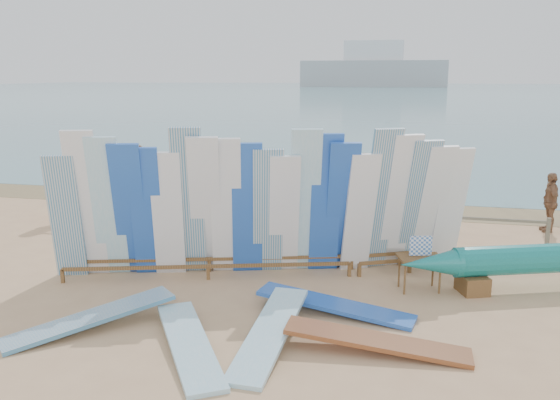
% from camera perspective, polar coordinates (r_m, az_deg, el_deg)
% --- Properties ---
extents(ground, '(160.00, 160.00, 0.00)m').
position_cam_1_polar(ground, '(11.72, -3.22, -7.81)').
color(ground, tan).
rests_on(ground, ground).
extents(ocean, '(320.00, 240.00, 0.02)m').
position_cam_1_polar(ocean, '(138.65, 12.19, 10.14)').
color(ocean, teal).
rests_on(ocean, ground).
extents(wet_sand_strip, '(40.00, 2.60, 0.01)m').
position_cam_1_polar(wet_sand_strip, '(18.47, 3.12, -0.41)').
color(wet_sand_strip, olive).
rests_on(wet_sand_strip, ground).
extents(distant_ship, '(45.00, 8.00, 14.00)m').
position_cam_1_polar(distant_ship, '(191.16, 8.97, 12.30)').
color(distant_ship, '#999EA3').
rests_on(distant_ship, ocean).
extents(fence, '(12.08, 0.08, 0.90)m').
position_cam_1_polar(fence, '(14.32, 0.16, -1.47)').
color(fence, '#756D58').
rests_on(fence, ground).
extents(main_surfboard_rack, '(5.95, 2.46, 3.02)m').
position_cam_1_polar(main_surfboard_rack, '(11.73, -7.00, -0.96)').
color(main_surfboard_rack, brown).
rests_on(main_surfboard_rack, ground).
extents(side_surfboard_rack, '(2.60, 1.73, 2.97)m').
position_cam_1_polar(side_surfboard_rack, '(12.31, 12.08, -0.65)').
color(side_surfboard_rack, brown).
rests_on(side_surfboard_rack, ground).
extents(outrigger_canoe, '(5.97, 2.73, 0.88)m').
position_cam_1_polar(outrigger_canoe, '(12.33, 25.28, -5.22)').
color(outrigger_canoe, brown).
rests_on(outrigger_canoe, ground).
extents(vendor_table, '(0.92, 0.76, 1.05)m').
position_cam_1_polar(vendor_table, '(11.43, 13.25, -6.79)').
color(vendor_table, brown).
rests_on(vendor_table, ground).
extents(flat_board_e, '(2.25, 2.35, 0.37)m').
position_cam_1_polar(flat_board_e, '(10.10, -17.74, -11.74)').
color(flat_board_e, silver).
rests_on(flat_board_e, ground).
extents(flat_board_d, '(2.75, 0.99, 0.29)m').
position_cam_1_polar(flat_board_d, '(10.28, 5.31, -10.77)').
color(flat_board_d, blue).
rests_on(flat_board_d, ground).
extents(flat_board_b, '(0.65, 2.70, 0.41)m').
position_cam_1_polar(flat_board_b, '(9.14, -0.98, -13.75)').
color(flat_board_b, '#8CC9E1').
rests_on(flat_board_b, ground).
extents(flat_board_a, '(1.91, 2.58, 0.22)m').
position_cam_1_polar(flat_board_a, '(9.06, -8.72, -14.15)').
color(flat_board_a, '#8CC9E1').
rests_on(flat_board_a, ground).
extents(flat_board_c, '(2.70, 0.58, 0.33)m').
position_cam_1_polar(flat_board_c, '(9.05, 9.29, -14.20)').
color(flat_board_c, brown).
rests_on(flat_board_c, ground).
extents(beach_chair_left, '(0.80, 0.81, 0.91)m').
position_cam_1_polar(beach_chair_left, '(15.03, -0.25, -2.25)').
color(beach_chair_left, '#B02D12').
rests_on(beach_chair_left, ground).
extents(beach_chair_right, '(0.52, 0.54, 0.83)m').
position_cam_1_polar(beach_chair_right, '(15.08, 3.24, -2.31)').
color(beach_chair_right, '#B02D12').
rests_on(beach_chair_right, ground).
extents(stroller, '(0.59, 0.82, 1.09)m').
position_cam_1_polar(stroller, '(14.91, 12.35, -1.97)').
color(stroller, '#B02D12').
rests_on(stroller, ground).
extents(beachgoer_1, '(0.78, 0.64, 1.88)m').
position_cam_1_polar(beachgoer_1, '(16.12, -8.65, 1.06)').
color(beachgoer_1, '#8C6042').
rests_on(beachgoer_1, ground).
extents(beachgoer_0, '(0.74, 1.01, 1.86)m').
position_cam_1_polar(beachgoer_0, '(17.29, -19.38, 1.22)').
color(beachgoer_0, tan).
rests_on(beachgoer_0, ground).
extents(beachgoer_8, '(0.54, 0.88, 1.69)m').
position_cam_1_polar(beachgoer_8, '(14.73, 11.57, -0.48)').
color(beachgoer_8, beige).
rests_on(beachgoer_8, ground).
extents(beachgoer_extra_1, '(0.91, 1.20, 1.88)m').
position_cam_1_polar(beachgoer_extra_1, '(18.52, -13.35, 2.28)').
color(beachgoer_extra_1, '#8C6042').
rests_on(beachgoer_extra_1, ground).
extents(beachgoer_4, '(0.74, 1.00, 1.57)m').
position_cam_1_polar(beachgoer_4, '(16.47, -2.59, 0.85)').
color(beachgoer_4, '#8C6042').
rests_on(beachgoer_4, ground).
extents(beachgoer_6, '(0.95, 0.95, 1.86)m').
position_cam_1_polar(beachgoer_6, '(16.31, 4.34, 1.25)').
color(beachgoer_6, tan).
rests_on(beachgoer_6, ground).
extents(beachgoer_2, '(1.00, 0.86, 1.87)m').
position_cam_1_polar(beachgoer_2, '(15.94, -3.97, 1.01)').
color(beachgoer_2, beige).
rests_on(beachgoer_2, ground).
extents(beachgoer_7, '(0.48, 0.71, 1.80)m').
position_cam_1_polar(beachgoer_7, '(17.00, 7.98, 1.50)').
color(beachgoer_7, '#8C6042').
rests_on(beachgoer_7, ground).
extents(beachgoer_10, '(0.49, 0.93, 1.53)m').
position_cam_1_polar(beachgoer_10, '(16.64, 24.55, -0.18)').
color(beachgoer_10, '#8C6042').
rests_on(beachgoer_10, ground).
extents(beachgoer_3, '(0.80, 1.09, 1.57)m').
position_cam_1_polar(beachgoer_3, '(17.53, -1.62, 1.55)').
color(beachgoer_3, tan).
rests_on(beachgoer_3, ground).
extents(beachgoer_5, '(0.95, 1.66, 1.70)m').
position_cam_1_polar(beachgoer_5, '(18.30, 2.31, 2.20)').
color(beachgoer_5, beige).
rests_on(beachgoer_5, ground).
extents(beachgoer_11, '(1.30, 1.37, 1.54)m').
position_cam_1_polar(beachgoer_11, '(18.11, -6.82, 1.76)').
color(beachgoer_11, beige).
rests_on(beachgoer_11, ground).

